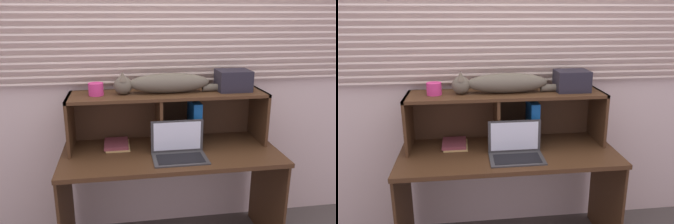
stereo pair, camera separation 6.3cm
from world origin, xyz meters
TOP-DOWN VIEW (x-y plane):
  - back_panel_with_blinds at (0.00, 0.55)m, footprint 4.40×0.08m
  - desk at (0.00, 0.19)m, footprint 1.49×0.65m
  - hutch_shelf_unit at (-0.01, 0.36)m, footprint 1.38×0.34m
  - cat at (-0.02, 0.33)m, footprint 0.92×0.15m
  - laptop at (0.04, 0.08)m, footprint 0.36×0.23m
  - binder_upright at (0.19, 0.33)m, footprint 0.06×0.23m
  - book_stack at (-0.37, 0.32)m, footprint 0.18×0.22m
  - small_basket at (-0.49, 0.33)m, footprint 0.10×0.10m
  - storage_box at (0.47, 0.33)m, footprint 0.23×0.19m

SIDE VIEW (x-z plane):
  - desk at x=0.00m, z-range 0.24..1.01m
  - book_stack at x=-0.37m, z-range 0.77..0.81m
  - laptop at x=0.04m, z-range 0.71..0.94m
  - binder_upright at x=0.19m, z-range 0.77..1.09m
  - hutch_shelf_unit at x=-0.01m, z-range 0.86..1.24m
  - small_basket at x=-0.49m, z-range 1.16..1.24m
  - cat at x=-0.02m, z-range 1.15..1.30m
  - storage_box at x=0.47m, z-range 1.16..1.30m
  - back_panel_with_blinds at x=0.00m, z-range 0.01..2.51m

